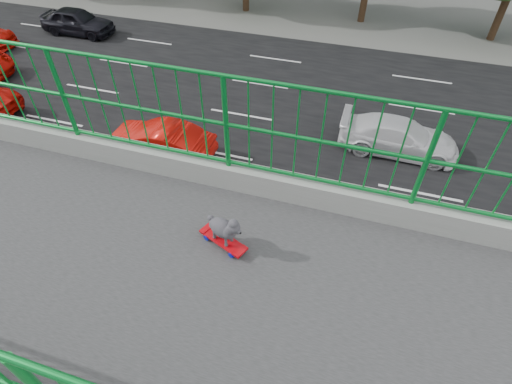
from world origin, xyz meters
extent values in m
cube|color=black|center=(-13.00, 0.00, 0.01)|extent=(18.00, 90.00, 0.02)
cube|color=slate|center=(0.00, 0.00, 3.25)|extent=(1.20, 1.20, 6.50)
cylinder|color=black|center=(-25.60, 12.00, 1.33)|extent=(0.44, 0.44, 2.66)
cube|color=red|center=(-0.53, 4.25, 7.06)|extent=(0.35, 0.56, 0.02)
cube|color=#99999E|center=(-0.60, 4.09, 7.04)|extent=(0.10, 0.07, 0.02)
cylinder|color=#0712A4|center=(-0.66, 4.12, 7.03)|extent=(0.05, 0.07, 0.06)
sphere|color=yellow|center=(-0.66, 4.12, 7.03)|extent=(0.03, 0.03, 0.03)
cylinder|color=#0712A4|center=(-0.53, 4.06, 7.03)|extent=(0.05, 0.07, 0.06)
sphere|color=yellow|center=(-0.53, 4.06, 7.03)|extent=(0.03, 0.03, 0.03)
cube|color=#99999E|center=(-0.47, 4.41, 7.04)|extent=(0.10, 0.07, 0.02)
cylinder|color=#0712A4|center=(-0.53, 4.43, 7.03)|extent=(0.05, 0.07, 0.06)
sphere|color=yellow|center=(-0.53, 4.43, 7.03)|extent=(0.03, 0.03, 0.03)
cylinder|color=#0712A4|center=(-0.40, 4.38, 7.03)|extent=(0.05, 0.07, 0.06)
sphere|color=yellow|center=(-0.40, 4.38, 7.03)|extent=(0.03, 0.03, 0.03)
ellipsoid|color=#333137|center=(-0.53, 4.25, 7.25)|extent=(0.28, 0.33, 0.19)
sphere|color=#333137|center=(-0.47, 4.40, 7.37)|extent=(0.13, 0.13, 0.13)
sphere|color=black|center=(-0.44, 4.47, 7.36)|extent=(0.02, 0.02, 0.02)
sphere|color=#333137|center=(-0.59, 4.11, 7.29)|extent=(0.06, 0.06, 0.06)
cylinder|color=#333137|center=(-0.54, 4.34, 7.13)|extent=(0.03, 0.03, 0.12)
cylinder|color=#333137|center=(-0.46, 4.31, 7.13)|extent=(0.03, 0.03, 0.12)
cylinder|color=#333137|center=(-0.60, 4.19, 7.13)|extent=(0.03, 0.03, 0.12)
cylinder|color=#333137|center=(-0.53, 4.16, 7.13)|extent=(0.03, 0.03, 0.12)
imported|color=red|center=(-9.20, -2.10, 0.72)|extent=(1.52, 4.36, 1.44)
imported|color=black|center=(-18.80, -12.73, 0.78)|extent=(1.83, 4.55, 1.55)
imported|color=black|center=(-6.00, 3.11, 0.75)|extent=(1.60, 4.58, 1.51)
imported|color=silver|center=(-12.40, 6.97, 0.69)|extent=(1.93, 4.75, 1.38)
camera|label=1|loc=(1.80, 5.32, 10.20)|focal=27.74mm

